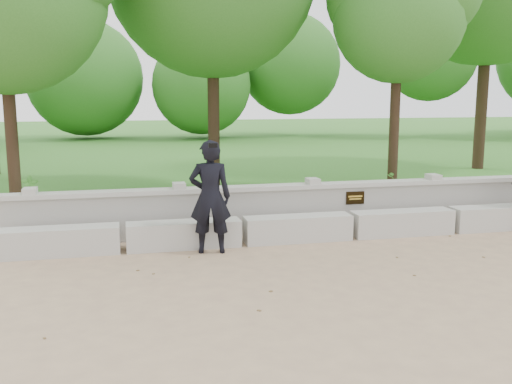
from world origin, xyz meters
TOP-DOWN VIEW (x-y plane):
  - ground at (0.00, 0.00)m, footprint 80.00×80.00m
  - lawn at (0.00, 14.00)m, footprint 40.00×22.00m
  - concrete_bench at (0.00, 1.90)m, footprint 11.90×0.45m
  - parapet_wall at (0.00, 2.60)m, footprint 12.50×0.35m
  - man_main at (-2.60, 1.51)m, footprint 0.73×0.66m
  - tree_near_right at (2.19, 4.74)m, footprint 2.97×2.97m
  - shrub_a at (-5.84, 4.83)m, footprint 0.40×0.32m
  - shrub_b at (0.92, 3.30)m, footprint 0.35×0.37m
  - shrub_c at (1.91, 3.86)m, footprint 0.70×0.68m

SIDE VIEW (x-z plane):
  - ground at x=0.00m, z-range 0.00..0.00m
  - lawn at x=0.00m, z-range 0.00..0.25m
  - concrete_bench at x=0.00m, z-range 0.00..0.45m
  - parapet_wall at x=0.00m, z-range 0.01..0.91m
  - shrub_b at x=0.92m, z-range 0.25..0.79m
  - shrub_c at x=1.91m, z-range 0.25..0.84m
  - shrub_a at x=-5.84m, z-range 0.25..0.91m
  - man_main at x=-2.60m, z-range 0.00..1.84m
  - tree_near_right at x=2.19m, z-range 1.61..7.35m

